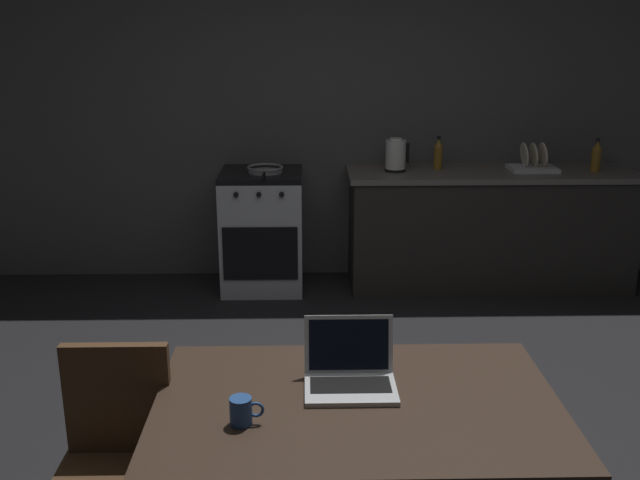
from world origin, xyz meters
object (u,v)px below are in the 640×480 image
at_px(dining_table, 357,417).
at_px(frying_pan, 265,169).
at_px(bottle, 596,156).
at_px(bottle_b, 438,154).
at_px(electric_kettle, 396,155).
at_px(stove_oven, 262,230).
at_px(dish_rack, 533,164).
at_px(chair, 114,454).
at_px(laptop, 350,374).
at_px(coffee_mug, 242,411).

bearing_deg(dining_table, frying_pan, 98.66).
relative_size(bottle, frying_pan, 0.56).
height_order(frying_pan, bottle_b, bottle_b).
bearing_deg(bottle_b, electric_kettle, -166.35).
bearing_deg(bottle, stove_oven, 178.90).
height_order(bottle, dish_rack, bottle).
xyz_separation_m(dish_rack, bottle_b, (-0.70, 0.08, 0.07)).
relative_size(frying_pan, bottle_b, 1.79).
xyz_separation_m(electric_kettle, bottle_b, (0.33, 0.08, -0.00)).
bearing_deg(stove_oven, bottle, -1.10).
bearing_deg(chair, electric_kettle, 63.10).
height_order(bottle, frying_pan, bottle).
distance_m(chair, electric_kettle, 3.36).
bearing_deg(laptop, stove_oven, 107.07).
relative_size(electric_kettle, bottle_b, 1.00).
distance_m(dining_table, coffee_mug, 0.42).
relative_size(dining_table, chair, 1.59).
distance_m(stove_oven, laptop, 3.01).
xyz_separation_m(chair, laptop, (0.83, 0.07, 0.27)).
height_order(dining_table, bottle, bottle).
bearing_deg(dish_rack, bottle_b, 173.44).
height_order(electric_kettle, bottle_b, same).
height_order(laptop, frying_pan, same).
xyz_separation_m(stove_oven, dish_rack, (2.02, 0.00, 0.50)).
distance_m(dining_table, bottle_b, 3.27).
relative_size(laptop, bottle_b, 1.30).
bearing_deg(laptop, coffee_mug, -137.95).
bearing_deg(frying_pan, electric_kettle, 1.65).
distance_m(electric_kettle, bottle, 1.47).
height_order(dining_table, bottle_b, bottle_b).
bearing_deg(coffee_mug, stove_oven, 92.06).
distance_m(bottle, frying_pan, 2.44).
relative_size(electric_kettle, dish_rack, 0.73).
bearing_deg(stove_oven, bottle_b, 3.56).
bearing_deg(coffee_mug, dining_table, 20.09).
xyz_separation_m(stove_oven, dining_table, (0.50, -3.06, 0.21)).
relative_size(chair, bottle, 3.54).
distance_m(laptop, bottle_b, 3.17).
distance_m(laptop, electric_kettle, 3.02).
relative_size(chair, frying_pan, 1.98).
height_order(coffee_mug, dish_rack, dish_rack).
height_order(stove_oven, laptop, laptop).
bearing_deg(stove_oven, frying_pan, -37.76).
xyz_separation_m(frying_pan, dish_rack, (1.99, 0.03, 0.02)).
relative_size(stove_oven, laptop, 2.81).
bearing_deg(chair, dining_table, -5.34).
xyz_separation_m(dining_table, chair, (-0.85, 0.04, -0.16)).
xyz_separation_m(dining_table, bottle_b, (0.83, 3.15, 0.36)).
distance_m(laptop, dish_rack, 3.35).
xyz_separation_m(electric_kettle, frying_pan, (-0.96, -0.03, -0.09)).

